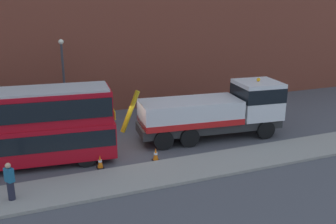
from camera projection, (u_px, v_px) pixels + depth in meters
name	position (u px, v px, depth m)	size (l,w,h in m)	color
ground_plane	(126.00, 147.00, 22.79)	(120.00, 120.00, 0.00)	#4C4C51
near_kerb	(148.00, 176.00, 19.03)	(60.00, 2.80, 0.15)	gray
building_facade	(91.00, 3.00, 27.85)	(60.00, 1.50, 16.00)	brown
recovery_tow_truck	(217.00, 110.00, 23.97)	(10.23, 3.52, 3.67)	#2D2D2D
double_decker_bus	(5.00, 126.00, 19.56)	(11.20, 3.64, 4.06)	#B70C19
pedestrian_onlooker	(10.00, 182.00, 16.42)	(0.43, 0.48, 1.71)	#232333
traffic_cone_near_bus	(100.00, 162.00, 19.95)	(0.36, 0.36, 0.72)	orange
traffic_cone_midway	(156.00, 155.00, 20.87)	(0.36, 0.36, 0.72)	orange
street_lamp	(64.00, 74.00, 26.32)	(0.36, 0.36, 5.83)	#38383D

